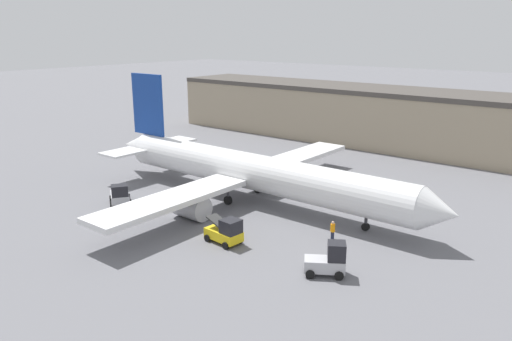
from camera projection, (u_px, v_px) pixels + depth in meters
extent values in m
plane|color=slate|center=(256.00, 202.00, 51.80)|extent=(400.00, 400.00, 0.00)
cube|color=gray|center=(366.00, 117.00, 78.70)|extent=(68.61, 11.64, 8.04)
cube|color=#47423D|center=(368.00, 89.00, 77.53)|extent=(68.61, 11.87, 0.70)
cylinder|color=silver|center=(256.00, 172.00, 50.94)|extent=(34.60, 3.73, 3.72)
cone|color=silver|center=(440.00, 212.00, 39.64)|extent=(2.98, 3.65, 3.64)
cone|color=silver|center=(136.00, 146.00, 62.58)|extent=(4.09, 3.53, 3.53)
cube|color=silver|center=(297.00, 157.00, 59.72)|extent=(3.93, 16.38, 0.50)
cube|color=silver|center=(171.00, 200.00, 44.60)|extent=(3.93, 16.38, 0.50)
cylinder|color=#ADADB2|center=(285.00, 172.00, 58.23)|extent=(3.34, 2.30, 2.30)
cylinder|color=#ADADB2|center=(191.00, 207.00, 46.80)|extent=(3.34, 2.30, 2.30)
cube|color=navy|center=(148.00, 105.00, 59.43)|extent=(5.06, 0.36, 7.23)
cube|color=silver|center=(175.00, 141.00, 63.88)|extent=(3.35, 4.46, 0.24)
cube|color=silver|center=(122.00, 152.00, 57.72)|extent=(3.35, 4.46, 0.24)
cylinder|color=#38383D|center=(366.00, 223.00, 44.12)|extent=(0.28, 0.28, 1.33)
cylinder|color=black|center=(366.00, 227.00, 44.21)|extent=(0.70, 0.35, 0.70)
cylinder|color=#38383D|center=(228.00, 198.00, 50.84)|extent=(0.28, 0.28, 1.33)
cylinder|color=black|center=(228.00, 200.00, 50.90)|extent=(0.90, 0.35, 0.90)
cylinder|color=#38383D|center=(257.00, 187.00, 54.48)|extent=(0.28, 0.28, 1.33)
cylinder|color=black|center=(257.00, 189.00, 54.53)|extent=(0.90, 0.35, 0.90)
cylinder|color=#1E2338|center=(332.00, 236.00, 41.93)|extent=(0.29, 0.29, 0.86)
cylinder|color=orange|center=(333.00, 228.00, 41.73)|extent=(0.39, 0.39, 0.68)
sphere|color=tan|center=(333.00, 223.00, 41.60)|extent=(0.25, 0.25, 0.25)
cube|color=#B2B2B7|center=(120.00, 197.00, 51.04)|extent=(3.37, 3.09, 0.78)
cube|color=black|center=(120.00, 190.00, 50.05)|extent=(1.95, 2.05, 1.11)
cylinder|color=black|center=(111.00, 205.00, 49.97)|extent=(0.69, 0.59, 0.65)
cylinder|color=black|center=(130.00, 203.00, 50.49)|extent=(0.69, 0.59, 0.65)
cylinder|color=black|center=(111.00, 198.00, 51.81)|extent=(0.69, 0.59, 0.65)
cylinder|color=black|center=(129.00, 197.00, 52.32)|extent=(0.69, 0.59, 0.65)
cube|color=yellow|center=(224.00, 234.00, 41.63)|extent=(3.32, 1.89, 0.80)
cube|color=black|center=(231.00, 226.00, 40.77)|extent=(1.52, 1.58, 1.15)
cube|color=#333333|center=(219.00, 221.00, 41.74)|extent=(2.08, 1.30, 0.76)
cylinder|color=black|center=(226.00, 246.00, 40.43)|extent=(0.63, 0.33, 0.61)
cylinder|color=black|center=(240.00, 240.00, 41.57)|extent=(0.63, 0.33, 0.61)
cylinder|color=black|center=(208.00, 238.00, 41.91)|extent=(0.63, 0.33, 0.61)
cylinder|color=black|center=(222.00, 233.00, 43.05)|extent=(0.63, 0.33, 0.61)
cube|color=#B2B2B7|center=(325.00, 265.00, 36.05)|extent=(3.23, 2.77, 0.91)
cube|color=black|center=(337.00, 251.00, 35.67)|extent=(1.78, 1.78, 1.30)
cylinder|color=black|center=(339.00, 276.00, 35.38)|extent=(0.71, 0.59, 0.66)
cylinder|color=black|center=(338.00, 267.00, 36.75)|extent=(0.71, 0.59, 0.66)
cylinder|color=black|center=(310.00, 274.00, 35.59)|extent=(0.71, 0.59, 0.66)
cylinder|color=black|center=(310.00, 265.00, 36.96)|extent=(0.71, 0.59, 0.66)
cone|color=#EF590F|center=(110.00, 231.00, 43.56)|extent=(0.36, 0.36, 0.55)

